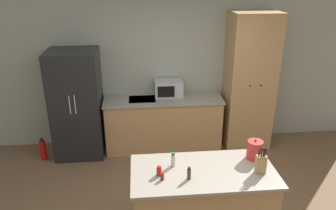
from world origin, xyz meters
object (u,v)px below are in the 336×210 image
(spice_bottle_green_herb, at_px, (159,171))
(fire_extinguisher, at_px, (43,150))
(spice_bottle_tall_dark, at_px, (162,176))
(knife_block, at_px, (261,164))
(spice_bottle_short_red, at_px, (189,174))
(kettle, at_px, (255,150))
(spice_bottle_amber_oil, at_px, (173,160))
(refrigerator, at_px, (77,104))
(microwave, at_px, (169,88))
(pantry_cabinet, at_px, (249,82))

(spice_bottle_green_herb, height_order, fire_extinguisher, spice_bottle_green_herb)
(spice_bottle_tall_dark, height_order, fire_extinguisher, spice_bottle_tall_dark)
(knife_block, relative_size, spice_bottle_short_red, 2.22)
(knife_block, relative_size, kettle, 1.31)
(spice_bottle_green_herb, bearing_deg, kettle, 11.95)
(spice_bottle_short_red, height_order, spice_bottle_amber_oil, spice_bottle_amber_oil)
(spice_bottle_green_herb, relative_size, kettle, 0.46)
(refrigerator, height_order, microwave, refrigerator)
(microwave, xyz_separation_m, spice_bottle_tall_dark, (-0.30, -2.39, -0.10))
(spice_bottle_short_red, relative_size, kettle, 0.59)
(refrigerator, relative_size, fire_extinguisher, 4.57)
(microwave, height_order, kettle, microwave)
(spice_bottle_tall_dark, bearing_deg, spice_bottle_short_red, -2.92)
(pantry_cabinet, relative_size, fire_extinguisher, 5.97)
(kettle, relative_size, fire_extinguisher, 0.63)
(spice_bottle_short_red, relative_size, spice_bottle_amber_oil, 0.86)
(spice_bottle_green_herb, bearing_deg, spice_bottle_amber_oil, 44.88)
(kettle, bearing_deg, spice_bottle_amber_oil, -175.81)
(pantry_cabinet, bearing_deg, fire_extinguisher, -176.26)
(kettle, bearing_deg, spice_bottle_short_red, -157.66)
(spice_bottle_short_red, bearing_deg, spice_bottle_tall_dark, 177.08)
(refrigerator, distance_m, spice_bottle_tall_dark, 2.54)
(spice_bottle_green_herb, xyz_separation_m, kettle, (1.11, 0.23, 0.06))
(pantry_cabinet, distance_m, spice_bottle_tall_dark, 2.83)
(microwave, distance_m, fire_extinguisher, 2.31)
(spice_bottle_tall_dark, xyz_separation_m, spice_bottle_short_red, (0.28, -0.01, 0.03))
(spice_bottle_tall_dark, bearing_deg, spice_bottle_green_herb, 107.81)
(spice_bottle_amber_oil, bearing_deg, pantry_cabinet, 53.29)
(pantry_cabinet, height_order, fire_extinguisher, pantry_cabinet)
(knife_block, height_order, spice_bottle_tall_dark, knife_block)
(spice_bottle_amber_oil, distance_m, kettle, 0.94)
(refrigerator, relative_size, spice_bottle_tall_dark, 20.77)
(microwave, relative_size, spice_bottle_tall_dark, 5.47)
(refrigerator, distance_m, spice_bottle_amber_oil, 2.40)
(spice_bottle_tall_dark, bearing_deg, fire_extinguisher, 131.50)
(spice_bottle_amber_oil, relative_size, kettle, 0.69)
(spice_bottle_amber_oil, bearing_deg, knife_block, -13.80)
(microwave, height_order, spice_bottle_tall_dark, microwave)
(spice_bottle_tall_dark, bearing_deg, kettle, 16.35)
(kettle, bearing_deg, microwave, 110.72)
(knife_block, bearing_deg, spice_bottle_amber_oil, 166.20)
(kettle, distance_m, fire_extinguisher, 3.49)
(spice_bottle_tall_dark, distance_m, fire_extinguisher, 2.85)
(refrigerator, height_order, spice_bottle_amber_oil, refrigerator)
(spice_bottle_tall_dark, bearing_deg, refrigerator, 118.65)
(pantry_cabinet, distance_m, fire_extinguisher, 3.62)
(knife_block, height_order, spice_bottle_amber_oil, knife_block)
(knife_block, bearing_deg, spice_bottle_tall_dark, -178.62)
(microwave, relative_size, kettle, 1.93)
(spice_bottle_green_herb, distance_m, fire_extinguisher, 2.78)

